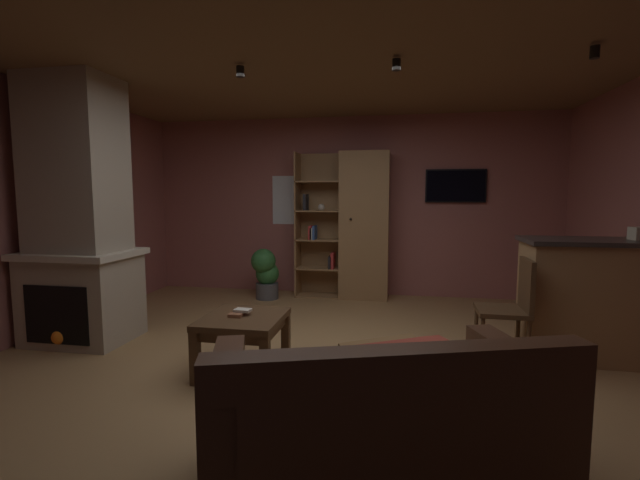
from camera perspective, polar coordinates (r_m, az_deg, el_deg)
The scene contains 20 objects.
floor at distance 3.86m, azimuth -1.09°, elevation -16.47°, with size 5.89×5.71×0.02m, color #A37A4C.
wall_back at distance 6.43m, azimuth 3.92°, elevation 4.41°, with size 6.01×0.06×2.59m, color #9E5B56.
wall_left at distance 5.08m, azimuth -36.27°, elevation 2.89°, with size 0.06×5.71×2.59m, color #9E5B56.
ceiling at distance 3.75m, azimuth -1.17°, elevation 23.58°, with size 5.89×5.71×0.02m, color brown.
window_pane_back at distance 6.53m, azimuth -2.96°, elevation 5.25°, with size 0.77×0.01×0.72m, color white.
stone_fireplace at distance 4.89m, azimuth -29.13°, elevation 1.74°, with size 1.02×0.80×2.59m.
bookshelf_cabinet at distance 6.16m, azimuth 5.00°, elevation 1.78°, with size 1.31×0.41×2.06m.
kitchen_bar_counter at distance 4.60m, azimuth 33.13°, elevation -6.58°, with size 1.36×0.60×1.08m.
tissue_box at distance 4.63m, azimuth 36.34°, elevation 0.69°, with size 0.12×0.12×0.11m, color #BFB299.
leather_couch at distance 2.34m, azimuth 8.17°, elevation -23.65°, with size 1.82×1.32×0.84m.
coffee_table at distance 3.69m, azimuth -10.04°, elevation -11.15°, with size 0.64×0.69×0.47m.
table_book_0 at distance 3.65m, azimuth -11.03°, elevation -9.66°, with size 0.11×0.08×0.03m, color brown.
table_book_1 at distance 3.70m, azimuth -10.10°, elevation -9.06°, with size 0.13×0.09×0.02m, color beige.
dining_chair at distance 4.13m, azimuth 23.92°, elevation -7.64°, with size 0.43×0.43×0.92m.
potted_floor_plant at distance 6.19m, azimuth -7.15°, elevation -4.23°, with size 0.37×0.41×0.72m.
wall_mounted_tv at distance 6.38m, azimuth 17.37°, elevation 6.80°, with size 0.82×0.06×0.46m.
track_light_spot_0 at distance 4.76m, azimuth -27.71°, elevation 18.09°, with size 0.07×0.07×0.09m, color black.
track_light_spot_1 at distance 4.06m, azimuth -10.42°, elevation 20.92°, with size 0.07×0.07×0.09m, color black.
track_light_spot_2 at distance 3.86m, azimuth 10.01°, elevation 21.72°, with size 0.07×0.07×0.09m, color black.
track_light_spot_3 at distance 4.06m, azimuth 32.38°, elevation 20.11°, with size 0.07×0.07×0.09m, color black.
Camera 1 is at (0.70, -3.50, 1.46)m, focal length 24.37 mm.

